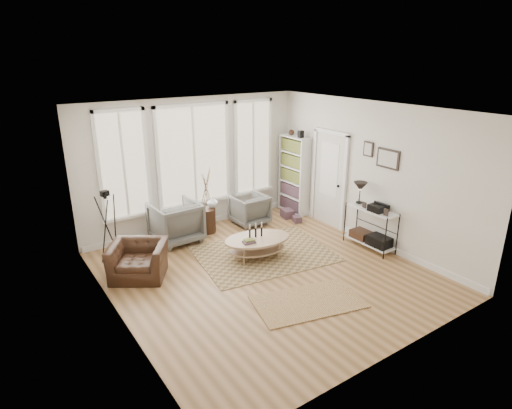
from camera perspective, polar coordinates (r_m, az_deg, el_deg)
room at (r=7.30m, az=1.36°, el=0.90°), size 5.50×5.54×2.90m
bay_window at (r=9.47m, az=-8.26°, el=6.21°), size 4.14×0.12×2.24m
door at (r=9.78m, az=9.74°, el=3.62°), size 0.09×1.06×2.22m
bookcase at (r=10.51m, az=5.12°, el=3.99°), size 0.31×0.85×2.06m
low_shelf at (r=8.91m, az=15.01°, el=-2.53°), size 0.38×1.08×1.30m
wall_art at (r=8.68m, az=16.53°, el=6.21°), size 0.04×0.88×0.44m
rug_main at (r=8.53m, az=1.06°, el=-6.55°), size 2.82×2.28×0.01m
rug_runner at (r=7.05m, az=6.97°, el=-12.72°), size 1.89×1.33×0.01m
coffee_table at (r=8.25m, az=0.13°, el=-5.07°), size 1.43×1.05×0.60m
armchair_left at (r=9.08m, az=-10.65°, el=-2.31°), size 0.96×0.98×0.86m
armchair_right at (r=9.87m, az=-0.87°, el=-0.67°), size 0.76×0.78×0.70m
side_table at (r=9.34m, az=-6.58°, el=0.47°), size 0.36×0.36×1.51m
vase at (r=9.47m, az=-5.83°, el=0.36°), size 0.29×0.29×0.25m
accent_chair at (r=7.88m, az=-15.41°, el=-7.17°), size 1.26×1.23×0.62m
tripod_camera at (r=8.41m, az=-18.98°, el=-3.24°), size 0.50×0.50×1.42m
book_stack_near at (r=10.37m, az=4.18°, el=-1.19°), size 0.30×0.35×0.20m
book_stack_far at (r=10.10m, az=5.50°, el=-1.96°), size 0.24×0.27×0.14m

